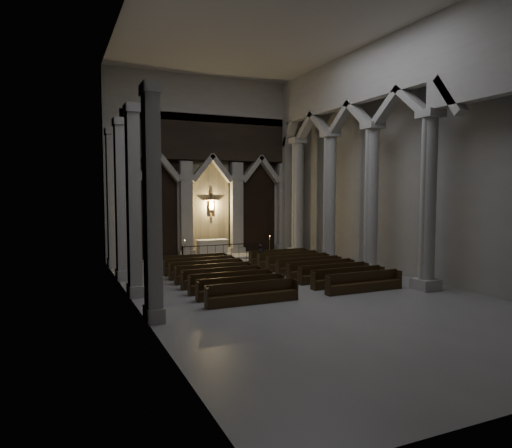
{
  "coord_description": "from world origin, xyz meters",
  "views": [
    {
      "loc": [
        -9.75,
        -18.03,
        4.5
      ],
      "look_at": [
        -0.48,
        3.0,
        2.79
      ],
      "focal_mm": 32.0,
      "sensor_mm": 36.0,
      "label": 1
    }
  ],
  "objects_px": {
    "candle_stand_right": "(270,251)",
    "altar_rail": "(223,250)",
    "altar": "(212,247)",
    "candle_stand_left": "(185,256)",
    "worshipper": "(261,255)",
    "pews": "(269,274)"
  },
  "relations": [
    {
      "from": "altar_rail",
      "to": "candle_stand_left",
      "type": "xyz_separation_m",
      "value": [
        -2.38,
        0.55,
        -0.33
      ]
    },
    {
      "from": "altar_rail",
      "to": "candle_stand_right",
      "type": "xyz_separation_m",
      "value": [
        3.49,
        0.46,
        -0.32
      ]
    },
    {
      "from": "altar",
      "to": "pews",
      "type": "distance_m",
      "value": 8.34
    },
    {
      "from": "candle_stand_left",
      "to": "candle_stand_right",
      "type": "height_order",
      "value": "candle_stand_right"
    },
    {
      "from": "altar_rail",
      "to": "worshipper",
      "type": "bearing_deg",
      "value": -63.51
    },
    {
      "from": "pews",
      "to": "altar",
      "type": "bearing_deg",
      "value": 91.69
    },
    {
      "from": "candle_stand_right",
      "to": "altar_rail",
      "type": "bearing_deg",
      "value": -172.56
    },
    {
      "from": "candle_stand_left",
      "to": "candle_stand_right",
      "type": "xyz_separation_m",
      "value": [
        5.87,
        -0.09,
        0.01
      ]
    },
    {
      "from": "altar",
      "to": "candle_stand_left",
      "type": "height_order",
      "value": "candle_stand_left"
    },
    {
      "from": "candle_stand_left",
      "to": "worshipper",
      "type": "distance_m",
      "value": 5.05
    },
    {
      "from": "candle_stand_left",
      "to": "candle_stand_right",
      "type": "relative_size",
      "value": 0.98
    },
    {
      "from": "worshipper",
      "to": "pews",
      "type": "bearing_deg",
      "value": -130.28
    },
    {
      "from": "altar_rail",
      "to": "candle_stand_right",
      "type": "relative_size",
      "value": 3.83
    },
    {
      "from": "altar",
      "to": "worshipper",
      "type": "distance_m",
      "value": 4.69
    },
    {
      "from": "altar",
      "to": "altar_rail",
      "type": "bearing_deg",
      "value": -81.23
    },
    {
      "from": "altar_rail",
      "to": "candle_stand_left",
      "type": "distance_m",
      "value": 2.46
    },
    {
      "from": "altar_rail",
      "to": "worshipper",
      "type": "xyz_separation_m",
      "value": [
        1.4,
        -2.8,
        -0.07
      ]
    },
    {
      "from": "candle_stand_right",
      "to": "worshipper",
      "type": "relative_size",
      "value": 1.11
    },
    {
      "from": "altar",
      "to": "pews",
      "type": "xyz_separation_m",
      "value": [
        0.25,
        -8.33,
        -0.4
      ]
    },
    {
      "from": "altar",
      "to": "candle_stand_left",
      "type": "relative_size",
      "value": 1.5
    },
    {
      "from": "candle_stand_right",
      "to": "candle_stand_left",
      "type": "bearing_deg",
      "value": 179.1
    },
    {
      "from": "altar",
      "to": "altar_rail",
      "type": "relative_size",
      "value": 0.38
    }
  ]
}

